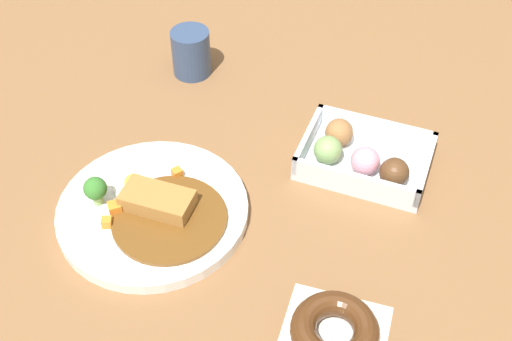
{
  "coord_description": "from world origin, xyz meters",
  "views": [
    {
      "loc": [
        0.21,
        -0.64,
        0.72
      ],
      "look_at": [
        -0.04,
        -0.01,
        0.03
      ],
      "focal_mm": 46.44,
      "sensor_mm": 36.0,
      "label": 1
    }
  ],
  "objects_px": {
    "curry_plate": "(153,210)",
    "chocolate_ring_donut": "(334,331)",
    "donut_box": "(361,157)",
    "coffee_mug": "(191,53)"
  },
  "relations": [
    {
      "from": "donut_box",
      "to": "chocolate_ring_donut",
      "type": "bearing_deg",
      "value": -81.33
    },
    {
      "from": "chocolate_ring_donut",
      "to": "donut_box",
      "type": "bearing_deg",
      "value": 98.67
    },
    {
      "from": "chocolate_ring_donut",
      "to": "curry_plate",
      "type": "bearing_deg",
      "value": 161.75
    },
    {
      "from": "curry_plate",
      "to": "chocolate_ring_donut",
      "type": "distance_m",
      "value": 0.31
    },
    {
      "from": "donut_box",
      "to": "coffee_mug",
      "type": "distance_m",
      "value": 0.36
    },
    {
      "from": "curry_plate",
      "to": "donut_box",
      "type": "distance_m",
      "value": 0.32
    },
    {
      "from": "chocolate_ring_donut",
      "to": "coffee_mug",
      "type": "height_order",
      "value": "coffee_mug"
    },
    {
      "from": "donut_box",
      "to": "chocolate_ring_donut",
      "type": "distance_m",
      "value": 0.3
    },
    {
      "from": "curry_plate",
      "to": "chocolate_ring_donut",
      "type": "xyz_separation_m",
      "value": [
        0.29,
        -0.1,
        0.0
      ]
    },
    {
      "from": "curry_plate",
      "to": "donut_box",
      "type": "height_order",
      "value": "curry_plate"
    }
  ]
}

